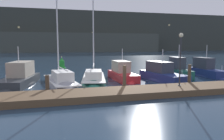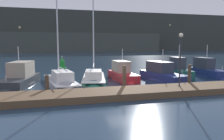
# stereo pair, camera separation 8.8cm
# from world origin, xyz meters

# --- Properties ---
(ground_plane) EXTENTS (400.00, 400.00, 0.00)m
(ground_plane) POSITION_xyz_m (0.00, 0.00, 0.00)
(ground_plane) COLOR #1E3347
(dock) EXTENTS (31.24, 2.80, 0.45)m
(dock) POSITION_xyz_m (0.00, -1.94, 0.23)
(dock) COLOR brown
(dock) RESTS_ON ground
(mooring_pile_1) EXTENTS (0.28, 0.28, 1.45)m
(mooring_pile_1) POSITION_xyz_m (-5.76, -0.29, 0.72)
(mooring_pile_1) COLOR #4C3D2D
(mooring_pile_1) RESTS_ON ground
(mooring_pile_2) EXTENTS (0.28, 0.28, 2.00)m
(mooring_pile_2) POSITION_xyz_m (0.00, -0.29, 1.00)
(mooring_pile_2) COLOR #4C3D2D
(mooring_pile_2) RESTS_ON ground
(mooring_pile_3) EXTENTS (0.28, 0.28, 1.93)m
(mooring_pile_3) POSITION_xyz_m (5.76, -0.29, 0.96)
(mooring_pile_3) COLOR #4C3D2D
(mooring_pile_3) RESTS_ON ground
(motorboat_berth_2) EXTENTS (3.56, 6.93, 4.02)m
(motorboat_berth_2) POSITION_xyz_m (-8.27, 4.50, 0.35)
(motorboat_berth_2) COLOR #2D3338
(motorboat_berth_2) RESTS_ON ground
(sailboat_berth_3) EXTENTS (3.66, 8.61, 12.90)m
(sailboat_berth_3) POSITION_xyz_m (-4.75, 3.44, 0.13)
(sailboat_berth_3) COLOR gray
(sailboat_berth_3) RESTS_ON ground
(sailboat_berth_4) EXTENTS (3.86, 8.42, 11.37)m
(sailboat_berth_4) POSITION_xyz_m (-1.61, 4.24, 0.13)
(sailboat_berth_4) COLOR #195647
(sailboat_berth_4) RESTS_ON ground
(motorboat_berth_5) EXTENTS (1.97, 5.85, 3.78)m
(motorboat_berth_5) POSITION_xyz_m (1.48, 4.92, 0.31)
(motorboat_berth_5) COLOR red
(motorboat_berth_5) RESTS_ON ground
(motorboat_berth_6) EXTENTS (3.04, 6.70, 3.74)m
(motorboat_berth_6) POSITION_xyz_m (5.16, 3.30, 0.31)
(motorboat_berth_6) COLOR navy
(motorboat_berth_6) RESTS_ON ground
(motorboat_berth_7) EXTENTS (2.27, 5.24, 4.11)m
(motorboat_berth_7) POSITION_xyz_m (8.02, 4.99, 0.42)
(motorboat_berth_7) COLOR #195647
(motorboat_berth_7) RESTS_ON ground
(motorboat_berth_8) EXTENTS (1.74, 5.59, 3.99)m
(motorboat_berth_8) POSITION_xyz_m (11.44, 4.85, 0.43)
(motorboat_berth_8) COLOR navy
(motorboat_berth_8) RESTS_ON ground
(channel_buoy) EXTENTS (1.18, 1.18, 1.79)m
(channel_buoy) POSITION_xyz_m (-4.13, 17.06, 0.65)
(channel_buoy) COLOR green
(channel_buoy) RESTS_ON ground
(dock_lamppost) EXTENTS (0.32, 0.32, 3.99)m
(dock_lamppost) POSITION_xyz_m (3.97, -1.65, 3.12)
(dock_lamppost) COLOR #2D2D33
(dock_lamppost) RESTS_ON dock
(hillside_backdrop) EXTENTS (240.00, 23.00, 19.23)m
(hillside_backdrop) POSITION_xyz_m (-4.05, 93.40, 8.85)
(hillside_backdrop) COLOR #333833
(hillside_backdrop) RESTS_ON ground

